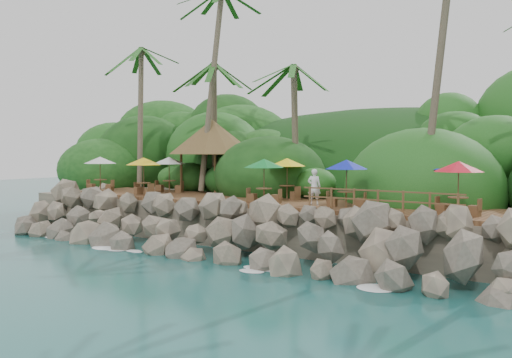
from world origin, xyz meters
The scene contains 12 objects.
ground centered at (0.00, 0.00, 0.00)m, with size 140.00×140.00×0.00m, color #19514F.
land_base centered at (0.00, 16.00, 1.05)m, with size 32.00×25.20×2.10m, color gray.
jungle_hill centered at (0.00, 23.50, 0.00)m, with size 44.80×28.00×15.40m, color #143811.
seawall centered at (0.00, 2.00, 1.15)m, with size 29.00×4.00×2.30m, color gray, non-canonical shape.
terrace centered at (0.00, 6.00, 2.20)m, with size 26.00×5.00×0.20m, color brown.
jungle_foliage centered at (0.00, 15.00, 0.00)m, with size 44.00×16.00×12.00m, color #143811, non-canonical shape.
foam_line centered at (0.00, 0.30, 0.03)m, with size 25.20×0.80×0.06m.
palms centered at (0.07, 8.87, 12.13)m, with size 31.54×7.19×14.19m.
palapa centered at (-5.66, 9.10, 5.79)m, with size 5.63×5.63×4.60m.
dining_clusters centered at (0.19, 5.92, 4.14)m, with size 24.78×5.25×2.22m.
railing centered at (7.99, 3.65, 2.91)m, with size 7.20×0.10×1.00m.
waiter centered at (4.06, 5.17, 3.18)m, with size 0.64×0.42×1.75m, color white.
Camera 1 is at (17.44, -18.40, 4.99)m, focal length 39.25 mm.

